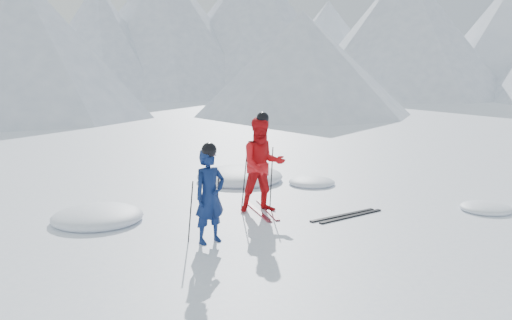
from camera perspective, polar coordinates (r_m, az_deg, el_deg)
name	(u,v)px	position (r m, az deg, el deg)	size (l,w,h in m)	color
ground	(332,207)	(11.96, 8.04, -4.94)	(160.00, 160.00, 0.00)	white
mountain_range	(135,21)	(46.52, -12.61, 14.13)	(106.15, 62.94, 15.53)	#B2BCD1
skier_blue	(210,196)	(9.37, -4.89, -3.81)	(0.60, 0.39, 1.65)	#0C1D4D
skier_red	(263,165)	(11.31, 0.69, -0.52)	(0.97, 0.76, 2.00)	red
pole_blue_left	(191,212)	(9.46, -6.90, -5.43)	(0.02, 0.02, 1.10)	black
pole_blue_right	(217,207)	(9.75, -4.09, -4.92)	(0.02, 0.02, 1.10)	black
pole_red_left	(244,180)	(11.45, -1.23, -2.08)	(0.02, 0.02, 1.33)	black
pole_red_right	(271,178)	(11.64, 1.63, -1.89)	(0.02, 0.02, 1.33)	black
ski_worn_left	(257,211)	(11.47, 0.16, -5.40)	(0.09, 1.70, 0.03)	black
ski_worn_right	(267,210)	(11.58, 1.21, -5.26)	(0.09, 1.70, 0.03)	black
ski_loose_a	(343,215)	(11.31, 9.13, -5.75)	(0.09, 1.70, 0.03)	black
ski_loose_b	(351,216)	(11.25, 10.00, -5.86)	(0.09, 1.70, 0.03)	black
snow_lumps	(227,191)	(13.32, -3.11, -3.33)	(8.90, 6.90, 0.51)	white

